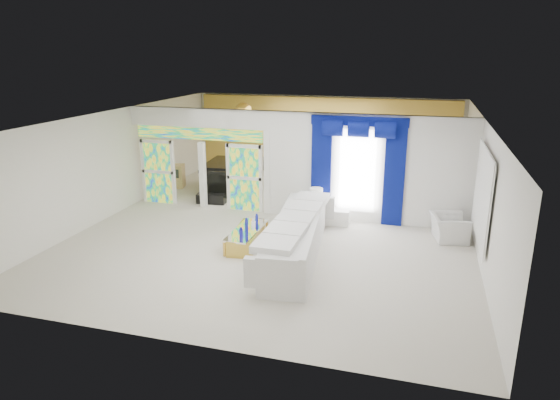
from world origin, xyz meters
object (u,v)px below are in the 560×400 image
(coffee_table, at_px, (247,237))
(armchair, at_px, (449,228))
(console_table, at_px, (326,216))
(white_sofa, at_px, (297,238))
(grand_piano, at_px, (230,176))

(coffee_table, bearing_deg, armchair, 20.24)
(console_table, distance_m, armchair, 3.23)
(white_sofa, distance_m, coffee_table, 1.40)
(white_sofa, height_order, armchair, white_sofa)
(coffee_table, xyz_separation_m, armchair, (4.80, 1.77, 0.12))
(white_sofa, xyz_separation_m, grand_piano, (-3.60, 4.88, 0.06))
(armchair, distance_m, grand_piano, 7.60)
(white_sofa, distance_m, console_table, 2.41)
(white_sofa, relative_size, armchair, 4.67)
(armchair, relative_size, grand_piano, 0.50)
(console_table, xyz_separation_m, armchair, (3.21, -0.32, 0.11))
(white_sofa, bearing_deg, grand_piano, 120.21)
(console_table, distance_m, grand_piano, 4.59)
(white_sofa, distance_m, grand_piano, 6.07)
(console_table, height_order, grand_piano, grand_piano)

